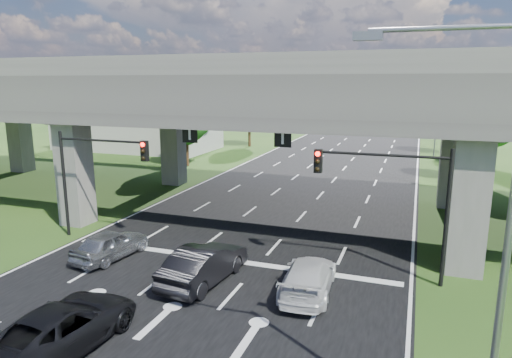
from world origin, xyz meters
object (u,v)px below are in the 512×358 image
Objects in this scene: streetlight_far at (439,117)px; car_dark at (204,264)px; streetlight_near at (488,223)px; car_trailing at (63,327)px; car_silver at (111,244)px; streetlight_beyond at (434,107)px; car_white at (308,277)px; signal_left at (94,166)px; signal_right at (394,188)px.

streetlight_far is 25.66m from car_dark.
streetlight_near reaches higher than car_trailing.
car_silver is at bearing -3.63° from car_dark.
car_dark is at bearing -113.15° from streetlight_far.
streetlight_beyond is at bearing -98.33° from car_dark.
streetlight_beyond reaches higher than car_white.
streetlight_far is 16.00m from streetlight_beyond.
car_dark reaches higher than car_trailing.
streetlight_near is at bearing 151.13° from car_dark.
streetlight_beyond is at bearing 63.57° from signal_left.
car_silver reaches higher than car_white.
car_silver is at bearing 153.31° from streetlight_near.
streetlight_far is 27.56m from car_silver.
car_silver is at bearing -170.77° from signal_right.
car_silver is at bearing -60.59° from car_trailing.
streetlight_beyond is (2.27, 36.06, 1.66)m from signal_right.
car_dark is at bearing 145.28° from streetlight_near.
streetlight_beyond is 2.37× the size of car_silver.
signal_right reaches higher than car_white.
car_trailing is (-2.13, -6.17, -0.07)m from car_dark.
streetlight_beyond is at bearing 90.00° from streetlight_near.
car_dark is (5.60, -0.94, 0.12)m from car_silver.
car_trailing is at bearing 123.77° from car_silver.
signal_left is at bearing -15.79° from car_white.
car_trailing is at bearing -136.51° from signal_right.
car_white is 9.43m from car_trailing.
streetlight_near is (17.92, -9.94, 1.66)m from signal_left.
car_dark is 0.92× the size of car_trailing.
streetlight_near is 18.08m from car_silver.
signal_left is 0.60× the size of streetlight_beyond.
car_white is at bearing -174.71° from car_silver.
car_trailing is at bearing -112.31° from streetlight_far.
car_silver is (-15.50, -38.21, -5.10)m from streetlight_beyond.
car_white is (-3.09, -2.58, -3.45)m from signal_right.
signal_right is 1.24× the size of car_white.
car_dark reaches higher than car_white.
signal_left is at bearing -15.18° from car_dark.
car_silver is 10.14m from car_white.
car_dark is (-9.90, -23.14, -4.98)m from streetlight_far.
signal_right is 13.83m from car_silver.
car_trailing is (3.47, -7.10, 0.05)m from car_silver.
streetlight_near is 2.37× the size of car_silver.
car_silver is at bearing -6.61° from car_white.
car_white is (-5.36, 7.36, -5.11)m from streetlight_near.
car_dark is at bearing -104.19° from streetlight_beyond.
signal_right is 36.17m from streetlight_beyond.
streetlight_beyond is 1.81× the size of car_trailing.
streetlight_far is 23.82m from car_white.
streetlight_near is 30.00m from streetlight_far.
streetlight_far is 2.07× the size of car_white.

